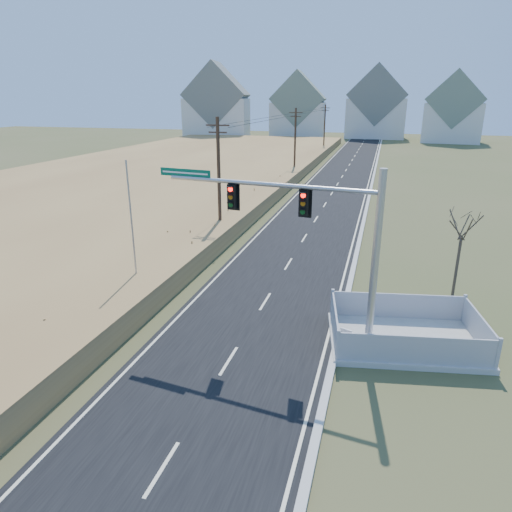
{
  "coord_description": "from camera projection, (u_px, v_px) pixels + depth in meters",
  "views": [
    {
      "loc": [
        5.49,
        -17.4,
        10.33
      ],
      "look_at": [
        0.13,
        1.72,
        3.4
      ],
      "focal_mm": 32.0,
      "sensor_mm": 36.0,
      "label": 1
    }
  ],
  "objects": [
    {
      "name": "curb",
      "position": [
        374.0,
        173.0,
        64.99
      ],
      "size": [
        0.3,
        180.0,
        0.18
      ],
      "primitive_type": "cube",
      "color": "#B2AFA8",
      "rests_on": "ground"
    },
    {
      "name": "traffic_signal_mast",
      "position": [
        327.0,
        244.0,
        18.14
      ],
      "size": [
        9.86,
        1.65,
        7.91
      ],
      "rotation": [
        0.0,
        0.0,
        -0.13
      ],
      "color": "#9EA0A5",
      "rests_on": "ground"
    },
    {
      "name": "road",
      "position": [
        345.0,
        172.0,
        66.07
      ],
      "size": [
        8.0,
        180.0,
        0.06
      ],
      "primitive_type": "cube",
      "color": "black",
      "rests_on": "ground"
    },
    {
      "name": "utility_pole_near",
      "position": [
        219.0,
        176.0,
        34.37
      ],
      "size": [
        1.8,
        0.26,
        9.0
      ],
      "color": "#422D1E",
      "rests_on": "ground"
    },
    {
      "name": "utility_pole_mid",
      "position": [
        295.0,
        141.0,
        61.65
      ],
      "size": [
        1.8,
        0.26,
        9.0
      ],
      "color": "#422D1E",
      "rests_on": "ground"
    },
    {
      "name": "open_sign",
      "position": [
        346.0,
        336.0,
        20.1
      ],
      "size": [
        0.54,
        0.25,
        0.69
      ],
      "rotation": [
        0.0,
        0.0,
        -0.38
      ],
      "color": "white",
      "rests_on": "ground"
    },
    {
      "name": "flagpole",
      "position": [
        134.0,
        244.0,
        24.2
      ],
      "size": [
        0.33,
        0.33,
        7.37
      ],
      "color": "#B7B5AD",
      "rests_on": "ground"
    },
    {
      "name": "condo_nw",
      "position": [
        217.0,
        108.0,
        118.68
      ],
      "size": [
        17.69,
        13.38,
        19.05
      ],
      "rotation": [
        0.0,
        0.0,
        0.14
      ],
      "color": "silver",
      "rests_on": "ground"
    },
    {
      "name": "fence_enclosure",
      "position": [
        404.0,
        337.0,
        20.16
      ],
      "size": [
        7.12,
        5.44,
        1.48
      ],
      "rotation": [
        0.0,
        0.0,
        0.17
      ],
      "color": "#B7B5AD",
      "rests_on": "ground"
    },
    {
      "name": "condo_ne",
      "position": [
        453.0,
        113.0,
        107.83
      ],
      "size": [
        14.12,
        10.51,
        16.52
      ],
      "rotation": [
        0.0,
        0.0,
        -0.1
      ],
      "color": "silver",
      "rests_on": "ground"
    },
    {
      "name": "condo_n",
      "position": [
        376.0,
        108.0,
        119.43
      ],
      "size": [
        15.27,
        10.2,
        18.54
      ],
      "color": "silver",
      "rests_on": "ground"
    },
    {
      "name": "utility_pole_far",
      "position": [
        324.0,
        128.0,
        88.92
      ],
      "size": [
        1.8,
        0.26,
        9.0
      ],
      "color": "#422D1E",
      "rests_on": "ground"
    },
    {
      "name": "ground",
      "position": [
        243.0,
        339.0,
        20.62
      ],
      "size": [
        260.0,
        260.0,
        0.0
      ],
      "primitive_type": "plane",
      "color": "#414A24",
      "rests_on": "ground"
    },
    {
      "name": "reed_marsh",
      "position": [
        163.0,
        171.0,
        62.89
      ],
      "size": [
        38.0,
        110.0,
        1.3
      ],
      "primitive_type": "cube",
      "color": "tan",
      "rests_on": "ground"
    },
    {
      "name": "condo_nnw",
      "position": [
        298.0,
        111.0,
        121.11
      ],
      "size": [
        14.93,
        11.17,
        17.03
      ],
      "rotation": [
        0.0,
        0.0,
        0.07
      ],
      "color": "silver",
      "rests_on": "ground"
    },
    {
      "name": "bare_tree",
      "position": [
        463.0,
        224.0,
        23.6
      ],
      "size": [
        1.94,
        1.94,
        5.13
      ],
      "color": "#4C3F33",
      "rests_on": "ground"
    }
  ]
}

